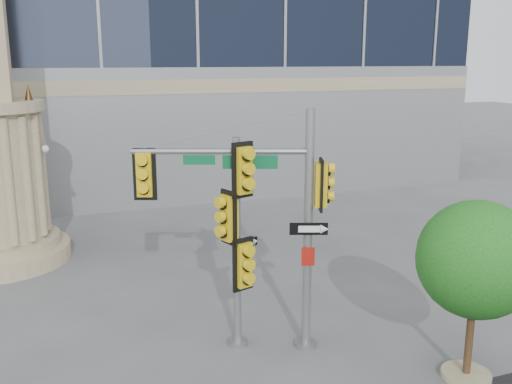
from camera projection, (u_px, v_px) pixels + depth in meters
name	position (u px, v px, depth m)	size (l,w,h in m)	color
ground	(278.00, 364.00, 12.15)	(120.00, 120.00, 0.00)	#545456
main_signal_pole	(263.00, 204.00, 12.17)	(3.97, 1.77, 5.35)	slate
secondary_signal_pole	(238.00, 229.00, 12.24)	(0.89, 0.63, 4.75)	slate
street_tree	(477.00, 264.00, 11.13)	(2.38, 2.33, 3.71)	#9A8868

